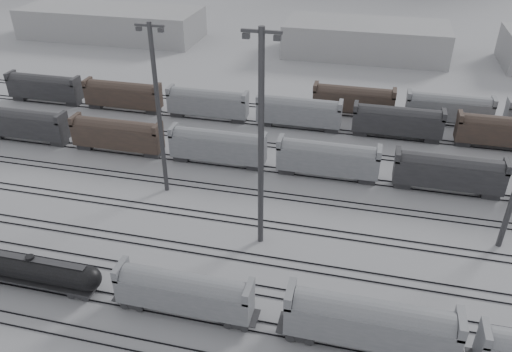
% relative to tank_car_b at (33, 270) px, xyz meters
% --- Properties ---
extents(ground, '(900.00, 900.00, 0.00)m').
position_rel_tank_car_b_xyz_m(ground, '(20.12, -1.00, -2.29)').
color(ground, '#A5A5A9').
rests_on(ground, ground).
extents(tracks, '(220.00, 71.50, 0.16)m').
position_rel_tank_car_b_xyz_m(tracks, '(20.12, 16.50, -2.21)').
color(tracks, black).
rests_on(tracks, ground).
extents(tank_car_b, '(16.03, 2.67, 3.96)m').
position_rel_tank_car_b_xyz_m(tank_car_b, '(0.00, 0.00, 0.00)').
color(tank_car_b, '#242426').
rests_on(tank_car_b, ground).
extents(hopper_car_a, '(14.09, 2.80, 5.04)m').
position_rel_tank_car_b_xyz_m(hopper_car_a, '(17.33, 0.00, 0.82)').
color(hopper_car_a, '#242426').
rests_on(hopper_car_a, ground).
extents(hopper_car_b, '(15.87, 3.15, 5.67)m').
position_rel_tank_car_b_xyz_m(hopper_car_b, '(35.64, 0.00, 1.21)').
color(hopper_car_b, '#242426').
rests_on(hopper_car_b, ground).
extents(light_mast_b, '(3.82, 0.61, 23.87)m').
position_rel_tank_car_b_xyz_m(light_mast_b, '(6.21, 21.86, 10.37)').
color(light_mast_b, '#3C3C3F').
rests_on(light_mast_b, ground).
extents(light_mast_c, '(4.20, 0.67, 26.26)m').
position_rel_tank_car_b_xyz_m(light_mast_c, '(22.01, 13.61, 11.64)').
color(light_mast_c, '#3C3C3F').
rests_on(light_mast_c, ground).
extents(bg_string_near, '(151.00, 3.00, 5.60)m').
position_rel_tank_car_b_xyz_m(bg_string_near, '(28.12, 31.00, 0.51)').
color(bg_string_near, gray).
rests_on(bg_string_near, ground).
extents(bg_string_mid, '(151.00, 3.00, 5.60)m').
position_rel_tank_car_b_xyz_m(bg_string_mid, '(38.12, 47.00, 0.51)').
color(bg_string_mid, '#242426').
rests_on(bg_string_mid, ground).
extents(bg_string_far, '(66.00, 3.00, 5.60)m').
position_rel_tank_car_b_xyz_m(bg_string_far, '(55.62, 55.00, 0.51)').
color(bg_string_far, '#43342A').
rests_on(bg_string_far, ground).
extents(warehouse_left, '(50.00, 18.00, 8.00)m').
position_rel_tank_car_b_xyz_m(warehouse_left, '(-39.88, 94.00, 1.71)').
color(warehouse_left, '#9F9FA1').
rests_on(warehouse_left, ground).
extents(warehouse_mid, '(40.00, 18.00, 8.00)m').
position_rel_tank_car_b_xyz_m(warehouse_mid, '(30.12, 94.00, 1.71)').
color(warehouse_mid, '#9F9FA1').
rests_on(warehouse_mid, ground).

